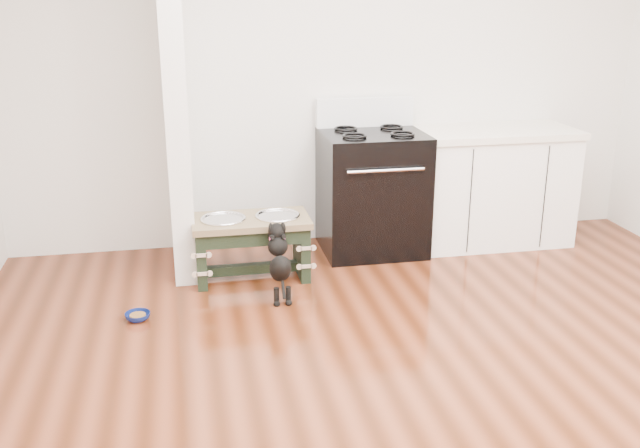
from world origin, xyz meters
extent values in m
plane|color=#421B0B|center=(0.00, 0.00, 0.00)|extent=(5.00, 5.00, 0.00)
plane|color=silver|center=(0.00, 2.50, 1.35)|extent=(5.00, 0.00, 5.00)
cube|color=silver|center=(-1.18, 2.10, 1.35)|extent=(0.15, 0.80, 2.70)
cube|color=black|center=(0.25, 2.15, 0.46)|extent=(0.76, 0.65, 0.92)
cube|color=black|center=(0.25, 1.84, 0.40)|extent=(0.58, 0.02, 0.50)
cylinder|color=silver|center=(0.25, 1.80, 0.72)|extent=(0.56, 0.02, 0.02)
cube|color=white|center=(0.25, 2.43, 1.03)|extent=(0.76, 0.08, 0.22)
torus|color=black|center=(0.07, 2.01, 0.93)|extent=(0.18, 0.18, 0.02)
torus|color=black|center=(0.43, 2.01, 0.93)|extent=(0.18, 0.18, 0.02)
torus|color=black|center=(0.07, 2.29, 0.93)|extent=(0.18, 0.18, 0.02)
torus|color=black|center=(0.43, 2.29, 0.93)|extent=(0.18, 0.18, 0.02)
cube|color=white|center=(1.23, 2.18, 0.43)|extent=(1.20, 0.60, 0.86)
cube|color=silver|center=(1.23, 2.18, 0.89)|extent=(1.24, 0.64, 0.05)
cube|color=black|center=(1.23, 1.92, 0.05)|extent=(1.20, 0.06, 0.10)
cube|color=black|center=(-1.07, 1.77, 0.20)|extent=(0.07, 0.39, 0.40)
cube|color=black|center=(-0.37, 1.77, 0.20)|extent=(0.07, 0.39, 0.40)
cube|color=black|center=(-0.72, 1.59, 0.35)|extent=(0.64, 0.03, 0.10)
cube|color=black|center=(-0.72, 1.77, 0.07)|extent=(0.64, 0.07, 0.07)
cube|color=brown|center=(-0.72, 1.77, 0.42)|extent=(0.80, 0.43, 0.04)
cylinder|color=silver|center=(-0.91, 1.77, 0.42)|extent=(0.28, 0.28, 0.05)
cylinder|color=silver|center=(-0.53, 1.77, 0.42)|extent=(0.28, 0.28, 0.05)
torus|color=silver|center=(-0.91, 1.77, 0.45)|extent=(0.31, 0.31, 0.02)
torus|color=silver|center=(-0.53, 1.77, 0.45)|extent=(0.31, 0.31, 0.02)
cylinder|color=black|center=(-0.61, 1.27, 0.06)|extent=(0.04, 0.04, 0.12)
cylinder|color=black|center=(-0.54, 1.27, 0.06)|extent=(0.04, 0.04, 0.12)
sphere|color=black|center=(-0.61, 1.26, 0.01)|extent=(0.04, 0.04, 0.04)
sphere|color=black|center=(-0.54, 1.26, 0.01)|extent=(0.04, 0.04, 0.04)
ellipsoid|color=black|center=(-0.57, 1.35, 0.22)|extent=(0.14, 0.33, 0.29)
sphere|color=black|center=(-0.57, 1.45, 0.34)|extent=(0.13, 0.13, 0.13)
sphere|color=black|center=(-0.57, 1.49, 0.42)|extent=(0.11, 0.11, 0.11)
sphere|color=black|center=(-0.61, 1.57, 0.42)|extent=(0.04, 0.04, 0.04)
sphere|color=black|center=(-0.54, 1.57, 0.42)|extent=(0.04, 0.04, 0.04)
cylinder|color=black|center=(-0.57, 1.22, 0.13)|extent=(0.02, 0.09, 0.11)
torus|color=#D53E73|center=(-0.57, 1.47, 0.38)|extent=(0.11, 0.07, 0.10)
imported|color=#0C1956|center=(-1.48, 1.22, 0.02)|extent=(0.20, 0.20, 0.05)
cylinder|color=#593719|center=(-1.48, 1.22, 0.03)|extent=(0.10, 0.10, 0.02)
camera|label=1|loc=(-1.14, -2.90, 1.95)|focal=40.00mm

